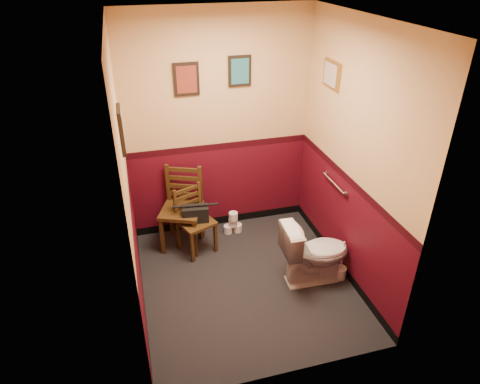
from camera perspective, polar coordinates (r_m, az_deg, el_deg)
name	(u,v)px	position (r m, az deg, el deg)	size (l,w,h in m)	color
floor	(246,282)	(4.79, 0.80, -11.91)	(2.20, 2.40, 0.00)	black
ceiling	(248,19)	(3.62, 1.12, 22.06)	(2.20, 2.40, 0.00)	silver
wall_back	(219,128)	(5.09, -2.85, 8.56)	(2.20, 2.70, 0.00)	#470915
wall_front	(294,247)	(3.06, 7.22, -7.27)	(2.20, 2.70, 0.00)	#470915
wall_left	(127,187)	(3.90, -14.80, 0.61)	(2.40, 2.70, 0.00)	#470915
wall_right	(353,159)	(4.43, 14.78, 4.25)	(2.40, 2.70, 0.00)	#470915
grab_bar	(334,183)	(4.78, 12.45, 1.15)	(0.05, 0.56, 0.06)	silver
framed_print_back_a	(186,79)	(4.83, -7.17, 14.69)	(0.28, 0.04, 0.36)	black
framed_print_back_b	(240,71)	(4.93, -0.04, 15.83)	(0.26, 0.04, 0.34)	black
framed_print_left	(122,130)	(3.78, -15.52, 8.01)	(0.04, 0.30, 0.38)	black
framed_print_right	(332,74)	(4.69, 12.11, 15.09)	(0.04, 0.34, 0.28)	olive
toilet	(315,253)	(4.67, 9.92, -7.98)	(0.41, 0.73, 0.72)	white
toilet_brush	(340,272)	(4.92, 13.19, -10.31)	(0.14, 0.14, 0.49)	silver
chair_left	(182,209)	(5.13, -7.69, -2.20)	(0.60, 0.60, 0.98)	#3F2B12
chair_right	(194,220)	(5.06, -6.13, -3.79)	(0.49, 0.49, 0.81)	#3F2B12
handbag	(195,214)	(4.97, -5.97, -2.89)	(0.32, 0.18, 0.22)	black
tp_stack	(233,224)	(5.47, -0.94, -4.27)	(0.24, 0.14, 0.31)	silver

